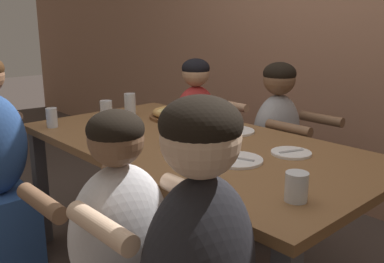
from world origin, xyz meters
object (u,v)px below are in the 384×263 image
at_px(empty_plate_b, 291,153).
at_px(drinking_glass_a, 173,132).
at_px(diner_far_left, 196,136).
at_px(drinking_glass_b, 106,111).
at_px(drinking_glass_f, 113,129).
at_px(empty_plate_c, 235,131).
at_px(drinking_glass_d, 130,106).
at_px(drinking_glass_e, 52,119).
at_px(diner_far_center, 275,157).
at_px(empty_plate_a, 237,160).
at_px(drinking_glass_c, 296,188).
at_px(cocktail_glass_blue, 183,125).
at_px(pizza_board_main, 175,114).

xyz_separation_m(empty_plate_b, drinking_glass_a, (-0.52, -0.27, 0.05)).
distance_m(drinking_glass_a, diner_far_left, 1.10).
distance_m(drinking_glass_b, drinking_glass_f, 0.51).
bearing_deg(empty_plate_c, drinking_glass_d, -166.15).
relative_size(drinking_glass_a, drinking_glass_b, 0.99).
distance_m(drinking_glass_e, diner_far_center, 1.38).
xyz_separation_m(drinking_glass_b, diner_far_center, (0.71, 0.78, -0.30)).
distance_m(empty_plate_a, empty_plate_c, 0.50).
height_order(drinking_glass_d, diner_far_center, diner_far_center).
bearing_deg(drinking_glass_f, drinking_glass_b, 152.39).
bearing_deg(drinking_glass_c, drinking_glass_f, -176.71).
bearing_deg(drinking_glass_a, diner_far_center, 86.68).
distance_m(diner_far_center, diner_far_left, 0.73).
relative_size(drinking_glass_e, drinking_glass_f, 0.74).
relative_size(empty_plate_a, diner_far_center, 0.21).
relative_size(drinking_glass_a, drinking_glass_f, 0.79).
xyz_separation_m(diner_far_center, diner_far_left, (-0.73, 0.00, -0.01)).
bearing_deg(drinking_glass_d, empty_plate_c, 13.85).
height_order(empty_plate_c, drinking_glass_d, drinking_glass_d).
distance_m(empty_plate_a, diner_far_center, 0.91).
bearing_deg(drinking_glass_e, empty_plate_b, 25.30).
distance_m(drinking_glass_b, diner_far_left, 0.84).
relative_size(cocktail_glass_blue, drinking_glass_a, 1.11).
bearing_deg(empty_plate_a, diner_far_left, 144.28).
bearing_deg(drinking_glass_f, empty_plate_a, 19.91).
relative_size(drinking_glass_c, drinking_glass_d, 0.70).
xyz_separation_m(drinking_glass_d, diner_far_center, (0.71, 0.61, -0.31)).
height_order(empty_plate_a, empty_plate_b, same).
height_order(cocktail_glass_blue, diner_far_center, diner_far_center).
distance_m(empty_plate_b, cocktail_glass_blue, 0.62).
bearing_deg(drinking_glass_a, cocktail_glass_blue, 121.54).
xyz_separation_m(drinking_glass_a, drinking_glass_b, (-0.66, 0.02, -0.00)).
distance_m(drinking_glass_b, drinking_glass_c, 1.50).
relative_size(drinking_glass_c, diner_far_center, 0.09).
relative_size(drinking_glass_c, diner_far_left, 0.09).
height_order(drinking_glass_d, diner_far_left, diner_far_left).
distance_m(empty_plate_c, drinking_glass_d, 0.76).
bearing_deg(drinking_glass_f, empty_plate_c, 64.33).
relative_size(pizza_board_main, drinking_glass_e, 2.89).
xyz_separation_m(drinking_glass_c, drinking_glass_f, (-1.04, -0.06, 0.02)).
xyz_separation_m(drinking_glass_f, diner_far_center, (0.26, 1.02, -0.32)).
bearing_deg(drinking_glass_a, drinking_glass_e, -156.54).
relative_size(empty_plate_b, diner_far_center, 0.17).
bearing_deg(drinking_glass_c, drinking_glass_d, 166.73).
relative_size(empty_plate_a, drinking_glass_c, 2.28).
height_order(empty_plate_c, drinking_glass_e, drinking_glass_e).
bearing_deg(pizza_board_main, empty_plate_a, -23.01).
xyz_separation_m(cocktail_glass_blue, diner_far_left, (-0.60, 0.66, -0.30)).
bearing_deg(empty_plate_b, drinking_glass_f, -146.20).
bearing_deg(pizza_board_main, drinking_glass_c, -22.60).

